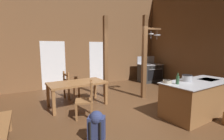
{
  "coord_description": "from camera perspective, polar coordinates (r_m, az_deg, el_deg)",
  "views": [
    {
      "loc": [
        -2.66,
        -3.49,
        1.8
      ],
      "look_at": [
        -0.25,
        1.07,
        1.06
      ],
      "focal_mm": 25.73,
      "sensor_mm": 36.0,
      "label": 1
    }
  ],
  "objects": [
    {
      "name": "glazed_door_back_left",
      "position": [
        7.34,
        -20.05,
        1.57
      ],
      "size": [
        1.0,
        0.01,
        2.05
      ],
      "primitive_type": "cube",
      "color": "white",
      "rests_on": "ground_plane"
    },
    {
      "name": "backpack",
      "position": [
        3.28,
        -5.53,
        -18.86
      ],
      "size": [
        0.39,
        0.38,
        0.6
      ],
      "color": "navy",
      "rests_on": "ground_plane"
    },
    {
      "name": "dining_table",
      "position": [
        5.06,
        -12.29,
        -5.19
      ],
      "size": [
        1.76,
        1.02,
        0.74
      ],
      "color": "olive",
      "rests_on": "ground_plane"
    },
    {
      "name": "support_post_center",
      "position": [
        5.72,
        -2.3,
        4.46
      ],
      "size": [
        0.14,
        0.14,
        2.87
      ],
      "color": "brown",
      "rests_on": "ground_plane"
    },
    {
      "name": "kitchen_island",
      "position": [
        4.95,
        28.18,
        -8.67
      ],
      "size": [
        2.23,
        1.13,
        0.91
      ],
      "color": "olive",
      "rests_on": "ground_plane"
    },
    {
      "name": "wall_back",
      "position": [
        7.79,
        -8.01,
        11.43
      ],
      "size": [
        8.27,
        0.14,
        4.52
      ],
      "primitive_type": "cube",
      "color": "brown",
      "rests_on": "ground_plane"
    },
    {
      "name": "wall_right",
      "position": [
        7.35,
        34.35,
        10.32
      ],
      "size": [
        0.14,
        8.3,
        4.52
      ],
      "primitive_type": "cube",
      "color": "brown",
      "rests_on": "ground_plane"
    },
    {
      "name": "glazed_panel_back_right",
      "position": [
        7.88,
        -5.1,
        2.44
      ],
      "size": [
        0.84,
        0.01,
        2.05
      ],
      "primitive_type": "cube",
      "color": "white",
      "rests_on": "ground_plane"
    },
    {
      "name": "ladderback_chair_near_window",
      "position": [
        5.94,
        -14.69,
        -5.26
      ],
      "size": [
        0.52,
        0.52,
        0.95
      ],
      "color": "olive",
      "rests_on": "ground_plane"
    },
    {
      "name": "ladderback_chair_by_post",
      "position": [
        4.25,
        -9.17,
        -10.48
      ],
      "size": [
        0.56,
        0.56,
        0.95
      ],
      "color": "olive",
      "rests_on": "ground_plane"
    },
    {
      "name": "mixing_bowl_on_counter",
      "position": [
        4.27,
        19.05,
        -3.9
      ],
      "size": [
        0.21,
        0.21,
        0.08
      ],
      "color": "#B2A893",
      "rests_on": "kitchen_island"
    },
    {
      "name": "stockpot_on_counter",
      "position": [
        4.68,
        25.09,
        -2.62
      ],
      "size": [
        0.33,
        0.26,
        0.17
      ],
      "color": "#A8AAB2",
      "rests_on": "kitchen_island"
    },
    {
      "name": "bottle_tall_on_counter",
      "position": [
        4.22,
        22.26,
        -3.2
      ],
      "size": [
        0.08,
        0.08,
        0.28
      ],
      "color": "#2D5638",
      "rests_on": "kitchen_island"
    },
    {
      "name": "support_post_with_pot_rack",
      "position": [
        5.73,
        11.71,
        5.23
      ],
      "size": [
        0.7,
        0.26,
        2.87
      ],
      "color": "brown",
      "rests_on": "ground_plane"
    },
    {
      "name": "ground_plane",
      "position": [
        4.76,
        9.01,
        -14.86
      ],
      "size": [
        8.27,
        8.3,
        0.1
      ],
      "primitive_type": "cube",
      "color": "brown"
    },
    {
      "name": "stove_range",
      "position": [
        8.61,
        13.32,
        -0.91
      ],
      "size": [
        1.14,
        0.82,
        1.32
      ],
      "color": "#2B2B2B",
      "rests_on": "ground_plane"
    }
  ]
}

